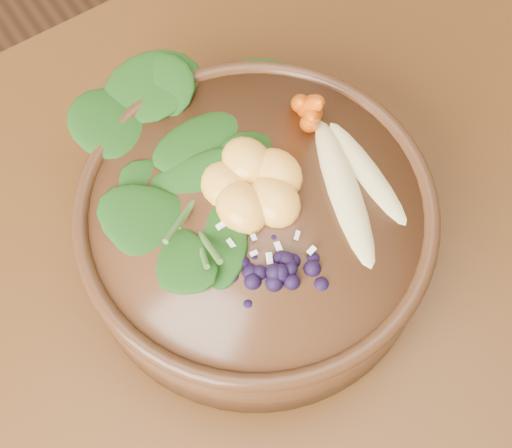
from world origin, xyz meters
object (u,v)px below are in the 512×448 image
(dining_table, at_px, (465,267))
(carrot_cluster, at_px, (296,86))
(banana_halves, at_px, (358,173))
(stoneware_bowl, at_px, (256,229))
(kale_heap, at_px, (183,142))
(blueberry_pile, at_px, (280,265))
(mandarin_cluster, at_px, (253,178))

(dining_table, xyz_separation_m, carrot_cluster, (-0.12, 0.16, 0.22))
(banana_halves, bearing_deg, stoneware_bowl, -177.26)
(dining_table, bearing_deg, kale_heap, 140.18)
(blueberry_pile, bearing_deg, stoneware_bowl, 72.84)
(carrot_cluster, height_order, mandarin_cluster, carrot_cluster)
(stoneware_bowl, bearing_deg, mandarin_cluster, 63.64)
(kale_heap, bearing_deg, dining_table, -39.82)
(dining_table, distance_m, carrot_cluster, 0.30)
(dining_table, xyz_separation_m, stoneware_bowl, (-0.20, 0.11, 0.13))
(stoneware_bowl, xyz_separation_m, carrot_cluster, (0.08, 0.06, 0.08))
(kale_heap, xyz_separation_m, mandarin_cluster, (0.03, -0.06, -0.01))
(kale_heap, relative_size, carrot_cluster, 2.38)
(dining_table, distance_m, stoneware_bowl, 0.26)
(stoneware_bowl, relative_size, banana_halves, 1.88)
(banana_halves, xyz_separation_m, mandarin_cluster, (-0.07, 0.04, 0.00))
(dining_table, bearing_deg, stoneware_bowl, 151.33)
(banana_halves, distance_m, blueberry_pile, 0.11)
(dining_table, height_order, blueberry_pile, blueberry_pile)
(dining_table, distance_m, banana_halves, 0.23)
(banana_halves, relative_size, mandarin_cluster, 1.68)
(kale_heap, bearing_deg, carrot_cluster, -9.51)
(kale_heap, relative_size, blueberry_pile, 1.42)
(stoneware_bowl, height_order, carrot_cluster, carrot_cluster)
(blueberry_pile, bearing_deg, dining_table, -12.37)
(kale_heap, height_order, banana_halves, kale_heap)
(kale_heap, relative_size, banana_halves, 1.23)
(stoneware_bowl, distance_m, mandarin_cluster, 0.06)
(kale_heap, bearing_deg, mandarin_cluster, -61.81)
(mandarin_cluster, xyz_separation_m, blueberry_pile, (-0.03, -0.08, 0.00))
(dining_table, xyz_separation_m, banana_halves, (-0.11, 0.08, 0.19))
(kale_heap, height_order, mandarin_cluster, kale_heap)
(carrot_cluster, height_order, banana_halves, carrot_cluster)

